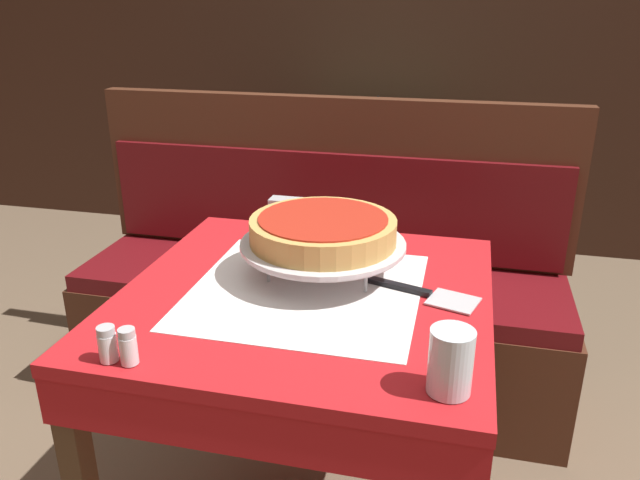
{
  "coord_description": "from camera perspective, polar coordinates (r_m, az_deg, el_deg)",
  "views": [
    {
      "loc": [
        0.33,
        -1.24,
        1.4
      ],
      "look_at": [
        0.02,
        0.06,
        0.87
      ],
      "focal_mm": 35.0,
      "sensor_mm": 36.0,
      "label": 1
    }
  ],
  "objects": [
    {
      "name": "dining_table_front",
      "position": [
        1.47,
        -1.26,
        -7.79
      ],
      "size": [
        0.83,
        0.83,
        0.77
      ],
      "color": "red",
      "rests_on": "ground_plane"
    },
    {
      "name": "dining_table_rear",
      "position": [
        3.13,
        4.1,
        7.88
      ],
      "size": [
        0.76,
        0.76,
        0.76
      ],
      "color": "#1E6B33",
      "rests_on": "ground_plane"
    },
    {
      "name": "booth_bench",
      "position": [
        2.3,
        0.01,
        -6.25
      ],
      "size": [
        1.74,
        0.48,
        1.06
      ],
      "color": "#4C2819",
      "rests_on": "ground_plane"
    },
    {
      "name": "back_wall_panel",
      "position": [
        3.59,
        8.65,
        18.28
      ],
      "size": [
        6.0,
        0.04,
        2.4
      ],
      "primitive_type": "cube",
      "color": "#3D2319",
      "rests_on": "ground_plane"
    },
    {
      "name": "pizza_pan_stand",
      "position": [
        1.47,
        0.27,
        -0.53
      ],
      "size": [
        0.39,
        0.39,
        0.09
      ],
      "color": "#ADADB2",
      "rests_on": "dining_table_front"
    },
    {
      "name": "deep_dish_pizza",
      "position": [
        1.46,
        0.28,
        0.95
      ],
      "size": [
        0.34,
        0.34,
        0.06
      ],
      "color": "tan",
      "rests_on": "pizza_pan_stand"
    },
    {
      "name": "pizza_server",
      "position": [
        1.42,
        9.58,
        -4.85
      ],
      "size": [
        0.26,
        0.13,
        0.01
      ],
      "color": "#BCBCC1",
      "rests_on": "dining_table_front"
    },
    {
      "name": "water_glass_near",
      "position": [
        1.08,
        11.86,
        -10.81
      ],
      "size": [
        0.08,
        0.08,
        0.12
      ],
      "color": "silver",
      "rests_on": "dining_table_front"
    },
    {
      "name": "salt_shaker",
      "position": [
        1.22,
        -18.85,
        -8.99
      ],
      "size": [
        0.03,
        0.03,
        0.07
      ],
      "color": "silver",
      "rests_on": "dining_table_front"
    },
    {
      "name": "pepper_shaker",
      "position": [
        1.2,
        -17.13,
        -9.29
      ],
      "size": [
        0.03,
        0.03,
        0.07
      ],
      "color": "silver",
      "rests_on": "dining_table_front"
    },
    {
      "name": "napkin_holder",
      "position": [
        1.78,
        -2.98,
        2.4
      ],
      "size": [
        0.1,
        0.05,
        0.09
      ],
      "color": "#B2B2B7",
      "rests_on": "dining_table_front"
    },
    {
      "name": "condiment_caddy",
      "position": [
        3.18,
        5.26,
        10.8
      ],
      "size": [
        0.15,
        0.15,
        0.16
      ],
      "color": "black",
      "rests_on": "dining_table_rear"
    }
  ]
}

